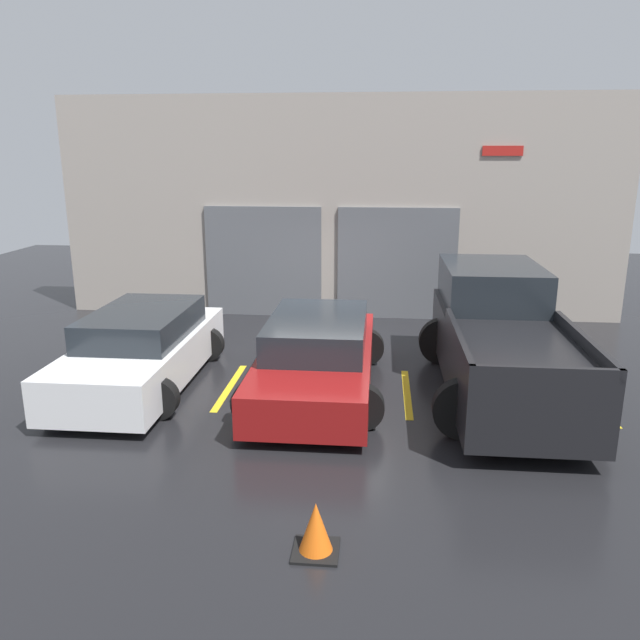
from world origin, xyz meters
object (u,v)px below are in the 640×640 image
Objects in this scene: sedan_white at (143,350)px; traffic_cone at (316,530)px; pickup_truck at (500,338)px; sedan_side at (317,356)px.

traffic_cone is (3.46, -4.44, -0.37)m from sedan_white.
pickup_truck is at bearing 2.58° from sedan_white.
sedan_white is (-6.05, -0.27, -0.29)m from pickup_truck.
traffic_cone is at bearing -52.12° from sedan_white.
sedan_side is (3.03, 0.01, -0.02)m from sedan_white.
sedan_side is at bearing 95.55° from traffic_cone.
traffic_cone is (0.43, -4.45, -0.35)m from sedan_side.
pickup_truck is 3.05m from sedan_side.
sedan_side is 8.52× the size of traffic_cone.
pickup_truck is 1.18× the size of sedan_white.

